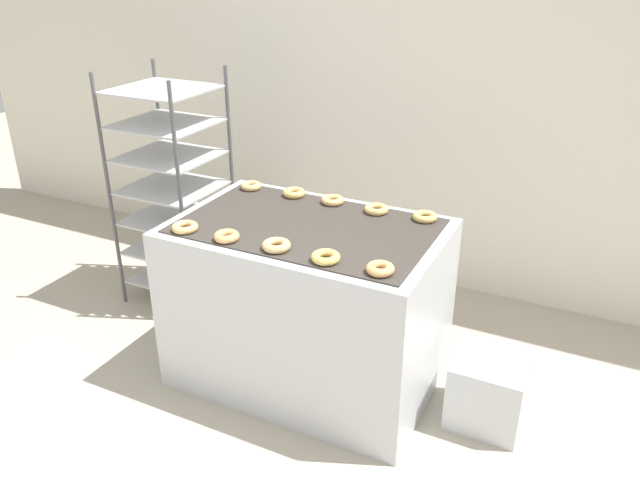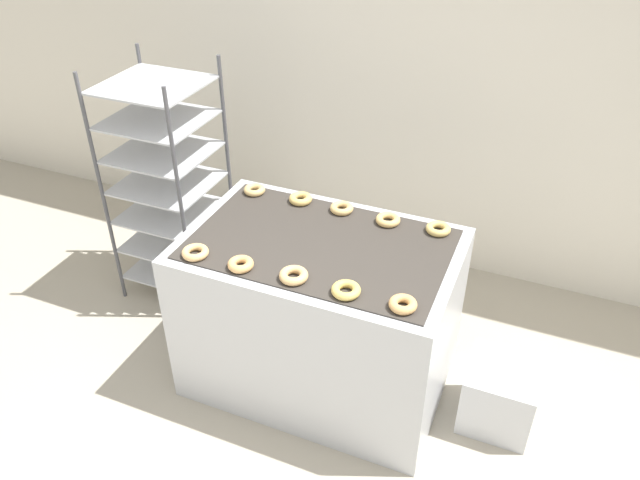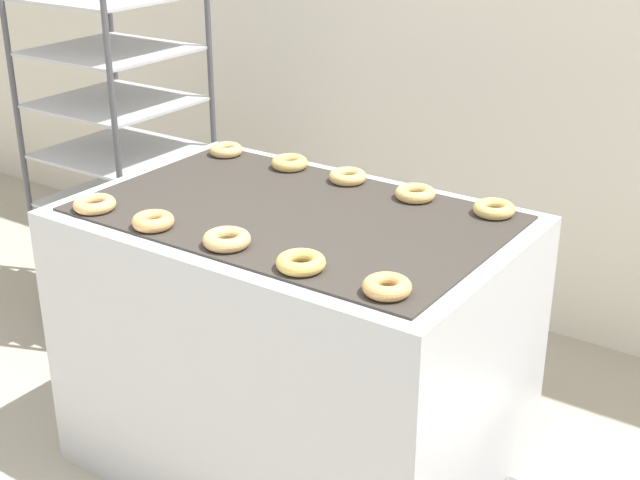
{
  "view_description": "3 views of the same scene",
  "coord_description": "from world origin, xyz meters",
  "views": [
    {
      "loc": [
        1.36,
        -1.9,
        2.24
      ],
      "look_at": [
        0.0,
        0.85,
        0.79
      ],
      "focal_mm": 35.0,
      "sensor_mm": 36.0,
      "label": 1
    },
    {
      "loc": [
        1.0,
        -1.68,
        2.72
      ],
      "look_at": [
        0.0,
        0.7,
        0.96
      ],
      "focal_mm": 35.0,
      "sensor_mm": 36.0,
      "label": 2
    },
    {
      "loc": [
        1.52,
        -1.37,
        1.96
      ],
      "look_at": [
        0.0,
        0.85,
        0.79
      ],
      "focal_mm": 50.0,
      "sensor_mm": 36.0,
      "label": 3
    }
  ],
  "objects": [
    {
      "name": "donut_far_right",
      "position": [
        0.26,
        1.02,
        0.96
      ],
      "size": [
        0.13,
        0.13,
        0.04
      ],
      "primitive_type": "torus",
      "color": "#E3B66A",
      "rests_on": "fryer_machine"
    },
    {
      "name": "donut_far_center",
      "position": [
        -0.01,
        1.03,
        0.96
      ],
      "size": [
        0.13,
        0.13,
        0.04
      ],
      "primitive_type": "torus",
      "color": "#DDB36C",
      "rests_on": "fryer_machine"
    },
    {
      "name": "glaze_bin",
      "position": [
        1.0,
        0.78,
        0.18
      ],
      "size": [
        0.36,
        0.37,
        0.37
      ],
      "color": "silver",
      "rests_on": "ground_plane"
    },
    {
      "name": "ground_plane",
      "position": [
        0.0,
        0.0,
        0.0
      ],
      "size": [
        14.0,
        14.0,
        0.0
      ],
      "primitive_type": "plane",
      "color": "#B2A893"
    },
    {
      "name": "donut_near_rightmost",
      "position": [
        0.53,
        0.38,
        0.96
      ],
      "size": [
        0.13,
        0.13,
        0.04
      ],
      "primitive_type": "torus",
      "color": "#E4A963",
      "rests_on": "fryer_machine"
    },
    {
      "name": "wall_back",
      "position": [
        0.0,
        2.12,
        1.4
      ],
      "size": [
        8.0,
        0.05,
        2.8
      ],
      "color": "silver",
      "rests_on": "ground_plane"
    },
    {
      "name": "donut_near_right",
      "position": [
        0.26,
        0.38,
        0.96
      ],
      "size": [
        0.13,
        0.13,
        0.04
      ],
      "primitive_type": "torus",
      "color": "#E2BE5E",
      "rests_on": "fryer_machine"
    },
    {
      "name": "donut_far_left",
      "position": [
        -0.26,
        1.04,
        0.96
      ],
      "size": [
        0.13,
        0.13,
        0.04
      ],
      "primitive_type": "torus",
      "color": "#DDB662",
      "rests_on": "fryer_machine"
    },
    {
      "name": "donut_far_rightmost",
      "position": [
        0.52,
        1.04,
        0.96
      ],
      "size": [
        0.13,
        0.13,
        0.04
      ],
      "primitive_type": "torus",
      "color": "#DBB966",
      "rests_on": "fryer_machine"
    },
    {
      "name": "donut_near_left",
      "position": [
        -0.27,
        0.37,
        0.96
      ],
      "size": [
        0.13,
        0.13,
        0.04
      ],
      "primitive_type": "torus",
      "color": "#E6AA64",
      "rests_on": "fryer_machine"
    },
    {
      "name": "fryer_machine",
      "position": [
        0.0,
        0.7,
        0.47
      ],
      "size": [
        1.4,
        0.91,
        0.94
      ],
      "color": "silver",
      "rests_on": "ground_plane"
    },
    {
      "name": "donut_near_leftmost",
      "position": [
        -0.52,
        0.37,
        0.96
      ],
      "size": [
        0.13,
        0.13,
        0.04
      ],
      "primitive_type": "torus",
      "color": "#EAB570",
      "rests_on": "fryer_machine"
    },
    {
      "name": "baking_rack_cart",
      "position": [
        -1.23,
        1.15,
        0.8
      ],
      "size": [
        0.6,
        0.58,
        1.57
      ],
      "color": "#4C4C51",
      "rests_on": "ground_plane"
    },
    {
      "name": "donut_far_leftmost",
      "position": [
        -0.54,
        1.03,
        0.96
      ],
      "size": [
        0.12,
        0.12,
        0.04
      ],
      "primitive_type": "torus",
      "color": "#DAB26E",
      "rests_on": "fryer_machine"
    },
    {
      "name": "donut_near_center",
      "position": [
        0.0,
        0.39,
        0.96
      ],
      "size": [
        0.14,
        0.14,
        0.04
      ],
      "primitive_type": "torus",
      "color": "#E5B370",
      "rests_on": "fryer_machine"
    }
  ]
}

